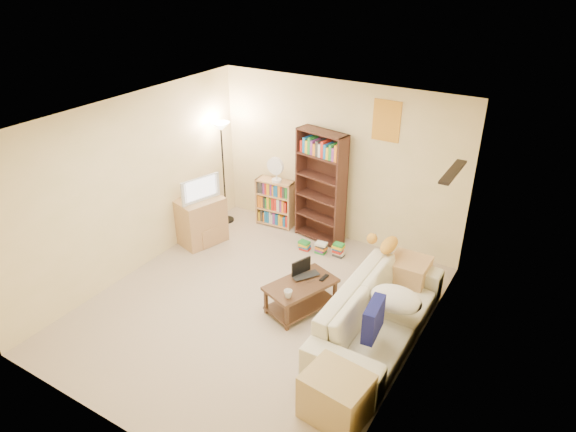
{
  "coord_description": "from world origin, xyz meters",
  "views": [
    {
      "loc": [
        3.12,
        -4.38,
        4.12
      ],
      "look_at": [
        0.06,
        0.68,
        1.05
      ],
      "focal_mm": 32.0,
      "sensor_mm": 36.0,
      "label": 1
    }
  ],
  "objects_px": {
    "end_cabinet": "(336,396)",
    "tall_bookshelf": "(321,185)",
    "television": "(198,188)",
    "short_bookshelf": "(275,203)",
    "mug": "(288,294)",
    "side_table": "(408,278)",
    "tv_stand": "(201,221)",
    "desk_fan": "(276,169)",
    "tabby_cat": "(386,244)",
    "sofa": "(379,314)",
    "floor_lamp": "(222,144)",
    "coffee_table": "(301,293)",
    "laptop": "(308,278)"
  },
  "relations": [
    {
      "from": "end_cabinet",
      "to": "tall_bookshelf",
      "type": "bearing_deg",
      "value": 120.64
    },
    {
      "from": "television",
      "to": "short_bookshelf",
      "type": "relative_size",
      "value": 0.82
    },
    {
      "from": "mug",
      "to": "side_table",
      "type": "xyz_separation_m",
      "value": [
        1.05,
        1.31,
        -0.17
      ]
    },
    {
      "from": "tall_bookshelf",
      "to": "short_bookshelf",
      "type": "relative_size",
      "value": 2.22
    },
    {
      "from": "end_cabinet",
      "to": "television",
      "type": "bearing_deg",
      "value": 149.08
    },
    {
      "from": "tv_stand",
      "to": "desk_fan",
      "type": "xyz_separation_m",
      "value": [
        0.74,
        1.03,
        0.67
      ]
    },
    {
      "from": "tabby_cat",
      "to": "mug",
      "type": "distance_m",
      "value": 1.46
    },
    {
      "from": "desk_fan",
      "to": "sofa",
      "type": "bearing_deg",
      "value": -34.32
    },
    {
      "from": "television",
      "to": "desk_fan",
      "type": "bearing_deg",
      "value": -18.62
    },
    {
      "from": "sofa",
      "to": "floor_lamp",
      "type": "bearing_deg",
      "value": 66.72
    },
    {
      "from": "desk_fan",
      "to": "end_cabinet",
      "type": "relative_size",
      "value": 0.69
    },
    {
      "from": "tall_bookshelf",
      "to": "desk_fan",
      "type": "height_order",
      "value": "tall_bookshelf"
    },
    {
      "from": "coffee_table",
      "to": "tv_stand",
      "type": "height_order",
      "value": "tv_stand"
    },
    {
      "from": "television",
      "to": "short_bookshelf",
      "type": "height_order",
      "value": "television"
    },
    {
      "from": "sofa",
      "to": "side_table",
      "type": "bearing_deg",
      "value": -1.36
    },
    {
      "from": "tabby_cat",
      "to": "short_bookshelf",
      "type": "height_order",
      "value": "tabby_cat"
    },
    {
      "from": "tabby_cat",
      "to": "coffee_table",
      "type": "distance_m",
      "value": 1.27
    },
    {
      "from": "coffee_table",
      "to": "tv_stand",
      "type": "relative_size",
      "value": 1.38
    },
    {
      "from": "tv_stand",
      "to": "side_table",
      "type": "xyz_separation_m",
      "value": [
        3.27,
        0.27,
        -0.09
      ]
    },
    {
      "from": "laptop",
      "to": "television",
      "type": "bearing_deg",
      "value": 108.92
    },
    {
      "from": "desk_fan",
      "to": "tabby_cat",
      "type": "bearing_deg",
      "value": -20.83
    },
    {
      "from": "tall_bookshelf",
      "to": "sofa",
      "type": "bearing_deg",
      "value": -34.51
    },
    {
      "from": "tabby_cat",
      "to": "tv_stand",
      "type": "relative_size",
      "value": 0.7
    },
    {
      "from": "laptop",
      "to": "desk_fan",
      "type": "bearing_deg",
      "value": 76.24
    },
    {
      "from": "side_table",
      "to": "end_cabinet",
      "type": "relative_size",
      "value": 0.92
    },
    {
      "from": "laptop",
      "to": "tv_stand",
      "type": "bearing_deg",
      "value": 108.92
    },
    {
      "from": "desk_fan",
      "to": "short_bookshelf",
      "type": "bearing_deg",
      "value": 136.61
    },
    {
      "from": "laptop",
      "to": "end_cabinet",
      "type": "distance_m",
      "value": 1.82
    },
    {
      "from": "coffee_table",
      "to": "short_bookshelf",
      "type": "xyz_separation_m",
      "value": [
        -1.51,
        1.78,
        0.15
      ]
    },
    {
      "from": "short_bookshelf",
      "to": "tabby_cat",
      "type": "bearing_deg",
      "value": -25.91
    },
    {
      "from": "tabby_cat",
      "to": "short_bookshelf",
      "type": "xyz_separation_m",
      "value": [
        -2.26,
        0.89,
        -0.35
      ]
    },
    {
      "from": "desk_fan",
      "to": "tall_bookshelf",
      "type": "bearing_deg",
      "value": 0.1
    },
    {
      "from": "short_bookshelf",
      "to": "floor_lamp",
      "type": "relative_size",
      "value": 0.46
    },
    {
      "from": "sofa",
      "to": "end_cabinet",
      "type": "height_order",
      "value": "sofa"
    },
    {
      "from": "laptop",
      "to": "television",
      "type": "height_order",
      "value": "television"
    },
    {
      "from": "short_bookshelf",
      "to": "sofa",
      "type": "bearing_deg",
      "value": -39.02
    },
    {
      "from": "tabby_cat",
      "to": "coffee_table",
      "type": "relative_size",
      "value": 0.51
    },
    {
      "from": "tv_stand",
      "to": "side_table",
      "type": "distance_m",
      "value": 3.28
    },
    {
      "from": "tabby_cat",
      "to": "side_table",
      "type": "distance_m",
      "value": 0.57
    },
    {
      "from": "tv_stand",
      "to": "side_table",
      "type": "bearing_deg",
      "value": 21.56
    },
    {
      "from": "coffee_table",
      "to": "end_cabinet",
      "type": "xyz_separation_m",
      "value": [
        1.14,
        -1.3,
        0.0
      ]
    },
    {
      "from": "laptop",
      "to": "tall_bookshelf",
      "type": "xyz_separation_m",
      "value": [
        -0.68,
        1.61,
        0.53
      ]
    },
    {
      "from": "television",
      "to": "tall_bookshelf",
      "type": "height_order",
      "value": "tall_bookshelf"
    },
    {
      "from": "tabby_cat",
      "to": "laptop",
      "type": "xyz_separation_m",
      "value": [
        -0.73,
        -0.77,
        -0.34
      ]
    },
    {
      "from": "mug",
      "to": "desk_fan",
      "type": "xyz_separation_m",
      "value": [
        -1.48,
        2.07,
        0.59
      ]
    },
    {
      "from": "sofa",
      "to": "end_cabinet",
      "type": "relative_size",
      "value": 3.7
    },
    {
      "from": "sofa",
      "to": "end_cabinet",
      "type": "bearing_deg",
      "value": -175.74
    },
    {
      "from": "floor_lamp",
      "to": "tabby_cat",
      "type": "bearing_deg",
      "value": -10.5
    },
    {
      "from": "laptop",
      "to": "tall_bookshelf",
      "type": "height_order",
      "value": "tall_bookshelf"
    },
    {
      "from": "tall_bookshelf",
      "to": "coffee_table",
      "type": "bearing_deg",
      "value": -58.56
    }
  ]
}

